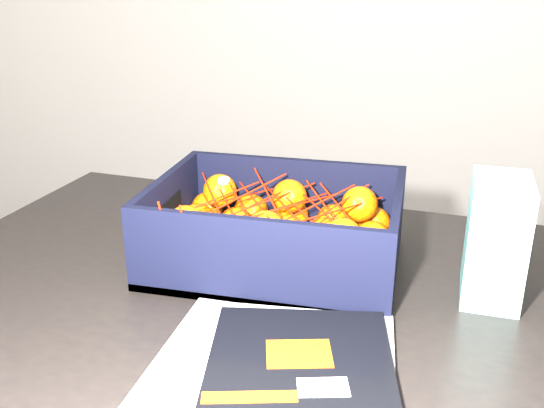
% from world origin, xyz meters
% --- Properties ---
extents(table, '(1.27, 0.90, 0.75)m').
position_xyz_m(table, '(-0.00, 0.19, 0.65)').
color(table, black).
rests_on(table, ground).
extents(magazine_stack, '(0.31, 0.32, 0.02)m').
position_xyz_m(magazine_stack, '(0.01, 0.02, 0.76)').
color(magazine_stack, silver).
rests_on(magazine_stack, table).
extents(produce_crate, '(0.37, 0.28, 0.13)m').
position_xyz_m(produce_crate, '(-0.06, 0.31, 0.79)').
color(produce_crate, olive).
rests_on(produce_crate, table).
extents(clementine_heap, '(0.35, 0.26, 0.10)m').
position_xyz_m(clementine_heap, '(-0.06, 0.31, 0.80)').
color(clementine_heap, '#E25604').
rests_on(clementine_heap, produce_crate).
extents(mesh_net, '(0.31, 0.25, 0.09)m').
position_xyz_m(mesh_net, '(-0.06, 0.30, 0.85)').
color(mesh_net, red).
rests_on(mesh_net, clementine_heap).
extents(retail_carton, '(0.08, 0.12, 0.17)m').
position_xyz_m(retail_carton, '(0.26, 0.28, 0.84)').
color(retail_carton, white).
rests_on(retail_carton, table).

